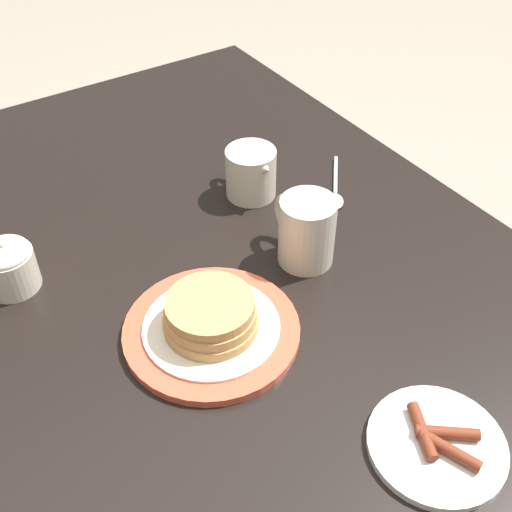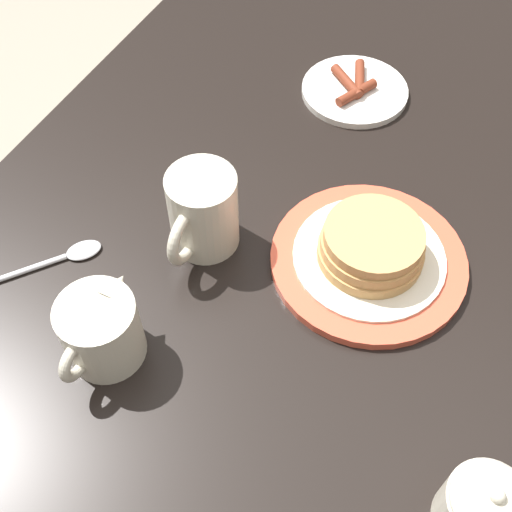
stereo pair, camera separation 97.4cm
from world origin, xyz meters
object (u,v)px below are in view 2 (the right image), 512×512
at_px(pancake_plate, 370,253).
at_px(side_plate_bacon, 355,90).
at_px(creamer_pitcher, 101,329).
at_px(coffee_mug, 202,212).
at_px(sugar_bowl, 484,508).
at_px(spoon, 62,258).

xyz_separation_m(pancake_plate, side_plate_bacon, (-0.28, -0.12, -0.01)).
bearing_deg(creamer_pitcher, coffee_mug, 172.92).
relative_size(coffee_mug, sugar_bowl, 1.40).
distance_m(pancake_plate, spoon, 0.36).
bearing_deg(side_plate_bacon, sugar_bowl, 31.10).
bearing_deg(spoon, coffee_mug, 125.49).
bearing_deg(pancake_plate, spoon, -65.02).
relative_size(side_plate_bacon, spoon, 1.21).
height_order(coffee_mug, spoon, coffee_mug).
height_order(pancake_plate, creamer_pitcher, creamer_pitcher).
xyz_separation_m(pancake_plate, sugar_bowl, (0.23, 0.19, 0.02)).
relative_size(creamer_pitcher, spoon, 0.95).
height_order(pancake_plate, spoon, pancake_plate).
relative_size(side_plate_bacon, creamer_pitcher, 1.28).
distance_m(pancake_plate, coffee_mug, 0.20).
xyz_separation_m(side_plate_bacon, sugar_bowl, (0.52, 0.31, 0.03)).
distance_m(pancake_plate, creamer_pitcher, 0.31).
distance_m(coffee_mug, sugar_bowl, 0.42).
relative_size(coffee_mug, creamer_pitcher, 0.97).
height_order(side_plate_bacon, spoon, side_plate_bacon).
relative_size(pancake_plate, coffee_mug, 1.98).
xyz_separation_m(coffee_mug, creamer_pitcher, (0.18, -0.02, -0.01)).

